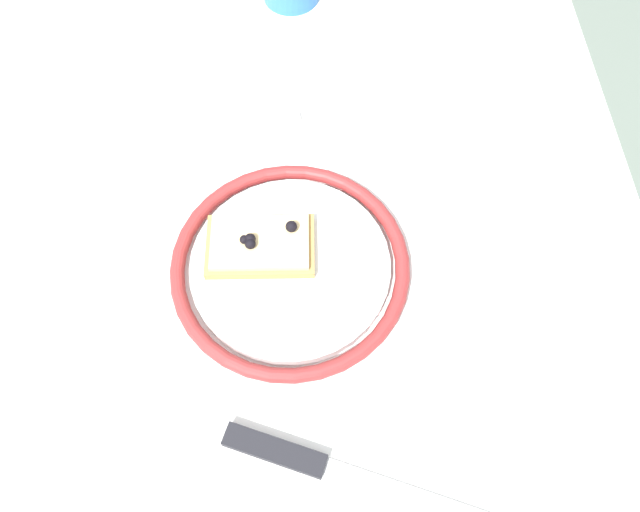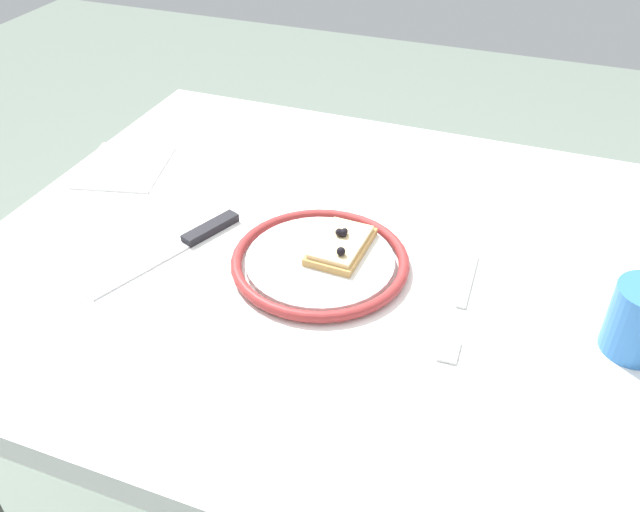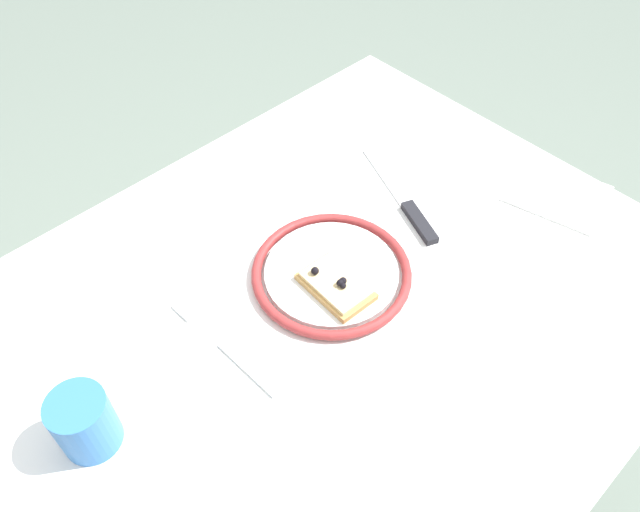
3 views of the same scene
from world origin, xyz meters
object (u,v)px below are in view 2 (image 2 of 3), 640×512
Objects in this scene: dining_table at (341,306)px; plate at (320,261)px; pizza_slice_near at (343,245)px; knife at (192,239)px; fork at (461,307)px; napkin at (124,167)px.

plate is (0.02, 0.04, 0.10)m from dining_table.
pizza_slice_near is 0.47× the size of knife.
plate is 0.04m from pizza_slice_near.
fork is at bearing 179.01° from knife.
dining_table is 0.11m from plate.
pizza_slice_near is (-0.02, -0.03, 0.01)m from plate.
knife is (0.21, 0.04, -0.02)m from pizza_slice_near.
plate is 1.16× the size of fork.
dining_table is 0.43m from napkin.
fork reaches higher than dining_table.
knife is 1.14× the size of fork.
fork is at bearing 165.64° from napkin.
knife reaches higher than fork.
pizza_slice_near is 0.73× the size of napkin.
plate is at bearing 62.56° from dining_table.
napkin is (0.21, -0.14, -0.00)m from knife.
dining_table is 4.18× the size of plate.
plate is at bearing 52.07° from pizza_slice_near.
napkin is (0.41, -0.10, -0.02)m from pizza_slice_near.
plate is 0.18m from knife.
plate is at bearing 161.34° from napkin.
plate is 1.58× the size of napkin.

